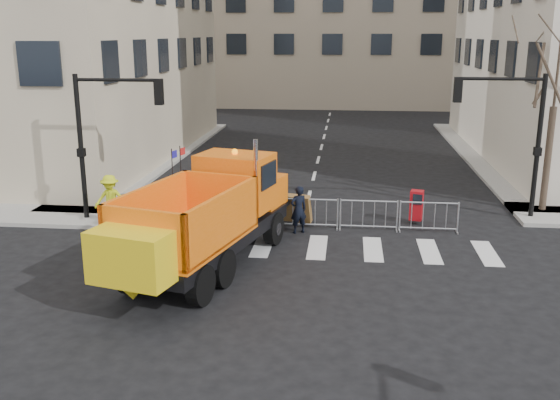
# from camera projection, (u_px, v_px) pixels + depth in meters

# --- Properties ---
(ground) EXTENTS (120.00, 120.00, 0.00)m
(ground) POSITION_uv_depth(u_px,v_px,m) (277.00, 321.00, 15.20)
(ground) COLOR black
(ground) RESTS_ON ground
(sidewalk_back) EXTENTS (64.00, 5.00, 0.15)m
(sidewalk_back) POSITION_uv_depth(u_px,v_px,m) (303.00, 218.00, 23.34)
(sidewalk_back) COLOR gray
(sidewalk_back) RESTS_ON ground
(traffic_light_left) EXTENTS (0.18, 0.18, 5.40)m
(traffic_light_left) POSITION_uv_depth(u_px,v_px,m) (81.00, 150.00, 22.54)
(traffic_light_left) COLOR black
(traffic_light_left) RESTS_ON ground
(traffic_light_right) EXTENTS (0.18, 0.18, 5.40)m
(traffic_light_right) POSITION_uv_depth(u_px,v_px,m) (538.00, 149.00, 22.73)
(traffic_light_right) COLOR black
(traffic_light_right) RESTS_ON ground
(crowd_barriers) EXTENTS (12.60, 0.60, 1.10)m
(crowd_barriers) POSITION_uv_depth(u_px,v_px,m) (280.00, 212.00, 22.43)
(crowd_barriers) COLOR #9EA0A5
(crowd_barriers) RESTS_ON ground
(street_tree) EXTENTS (3.00, 3.00, 7.50)m
(street_tree) POSITION_uv_depth(u_px,v_px,m) (552.00, 117.00, 23.34)
(street_tree) COLOR #382B21
(street_tree) RESTS_ON ground
(plow_truck) EXTENTS (4.90, 9.96, 3.74)m
(plow_truck) POSITION_uv_depth(u_px,v_px,m) (205.00, 215.00, 18.13)
(plow_truck) COLOR black
(plow_truck) RESTS_ON ground
(cop_a) EXTENTS (0.73, 0.66, 1.69)m
(cop_a) POSITION_uv_depth(u_px,v_px,m) (298.00, 210.00, 21.66)
(cop_a) COLOR black
(cop_a) RESTS_ON ground
(cop_b) EXTENTS (1.03, 0.93, 1.72)m
(cop_b) POSITION_uv_depth(u_px,v_px,m) (247.00, 207.00, 21.89)
(cop_b) COLOR black
(cop_b) RESTS_ON ground
(cop_c) EXTENTS (0.77, 1.17, 1.84)m
(cop_c) POSITION_uv_depth(u_px,v_px,m) (255.00, 206.00, 21.85)
(cop_c) COLOR black
(cop_c) RESTS_ON ground
(worker) EXTENTS (1.18, 0.71, 1.79)m
(worker) POSITION_uv_depth(u_px,v_px,m) (111.00, 200.00, 22.17)
(worker) COLOR #CDDC19
(worker) RESTS_ON sidewalk_back
(newspaper_box) EXTENTS (0.53, 0.50, 1.10)m
(newspaper_box) POSITION_uv_depth(u_px,v_px,m) (416.00, 205.00, 22.75)
(newspaper_box) COLOR #A30C13
(newspaper_box) RESTS_ON sidewalk_back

